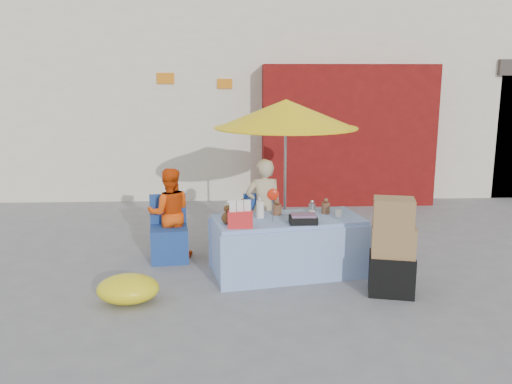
{
  "coord_description": "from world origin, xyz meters",
  "views": [
    {
      "loc": [
        0.03,
        -5.86,
        2.38
      ],
      "look_at": [
        0.32,
        0.6,
        1.0
      ],
      "focal_mm": 38.0,
      "sensor_mm": 36.0,
      "label": 1
    }
  ],
  "objects_px": {
    "chair_left": "(169,241)",
    "vendor_beige": "(264,208)",
    "vendor_orange": "(170,213)",
    "box_stack": "(393,250)",
    "chair_right": "(264,240)",
    "market_table": "(287,245)",
    "umbrella": "(286,114)"
  },
  "relations": [
    {
      "from": "box_stack",
      "to": "market_table",
      "type": "bearing_deg",
      "value": 147.89
    },
    {
      "from": "chair_right",
      "to": "box_stack",
      "type": "height_order",
      "value": "box_stack"
    },
    {
      "from": "market_table",
      "to": "chair_left",
      "type": "bearing_deg",
      "value": 148.39
    },
    {
      "from": "chair_right",
      "to": "umbrella",
      "type": "relative_size",
      "value": 0.41
    },
    {
      "from": "market_table",
      "to": "umbrella",
      "type": "distance_m",
      "value": 1.75
    },
    {
      "from": "vendor_orange",
      "to": "box_stack",
      "type": "bearing_deg",
      "value": 144.42
    },
    {
      "from": "umbrella",
      "to": "box_stack",
      "type": "height_order",
      "value": "umbrella"
    },
    {
      "from": "box_stack",
      "to": "chair_left",
      "type": "bearing_deg",
      "value": 154.45
    },
    {
      "from": "market_table",
      "to": "chair_right",
      "type": "xyz_separation_m",
      "value": [
        -0.26,
        0.56,
        -0.11
      ]
    },
    {
      "from": "vendor_orange",
      "to": "umbrella",
      "type": "height_order",
      "value": "umbrella"
    },
    {
      "from": "market_table",
      "to": "vendor_beige",
      "type": "distance_m",
      "value": 0.8
    },
    {
      "from": "chair_right",
      "to": "umbrella",
      "type": "height_order",
      "value": "umbrella"
    },
    {
      "from": "umbrella",
      "to": "chair_left",
      "type": "bearing_deg",
      "value": -169.62
    },
    {
      "from": "box_stack",
      "to": "chair_right",
      "type": "bearing_deg",
      "value": 137.38
    },
    {
      "from": "box_stack",
      "to": "vendor_beige",
      "type": "bearing_deg",
      "value": 134.4
    },
    {
      "from": "chair_left",
      "to": "box_stack",
      "type": "bearing_deg",
      "value": -33.2
    },
    {
      "from": "chair_left",
      "to": "umbrella",
      "type": "distance_m",
      "value": 2.27
    },
    {
      "from": "market_table",
      "to": "vendor_orange",
      "type": "relative_size",
      "value": 1.62
    },
    {
      "from": "chair_right",
      "to": "umbrella",
      "type": "bearing_deg",
      "value": 35.62
    },
    {
      "from": "chair_right",
      "to": "vendor_orange",
      "type": "height_order",
      "value": "vendor_orange"
    },
    {
      "from": "chair_left",
      "to": "vendor_beige",
      "type": "height_order",
      "value": "vendor_beige"
    },
    {
      "from": "chair_left",
      "to": "vendor_orange",
      "type": "relative_size",
      "value": 0.7
    },
    {
      "from": "vendor_orange",
      "to": "box_stack",
      "type": "height_order",
      "value": "vendor_orange"
    },
    {
      "from": "chair_right",
      "to": "box_stack",
      "type": "bearing_deg",
      "value": -50.27
    },
    {
      "from": "market_table",
      "to": "box_stack",
      "type": "height_order",
      "value": "market_table"
    },
    {
      "from": "chair_right",
      "to": "box_stack",
      "type": "distance_m",
      "value": 1.85
    },
    {
      "from": "chair_right",
      "to": "vendor_beige",
      "type": "distance_m",
      "value": 0.43
    },
    {
      "from": "chair_left",
      "to": "box_stack",
      "type": "relative_size",
      "value": 0.78
    },
    {
      "from": "chair_left",
      "to": "vendor_orange",
      "type": "bearing_deg",
      "value": 81.46
    },
    {
      "from": "market_table",
      "to": "vendor_orange",
      "type": "height_order",
      "value": "vendor_orange"
    },
    {
      "from": "vendor_beige",
      "to": "box_stack",
      "type": "xyz_separation_m",
      "value": [
        1.35,
        -1.38,
        -0.16
      ]
    },
    {
      "from": "market_table",
      "to": "chair_right",
      "type": "distance_m",
      "value": 0.62
    }
  ]
}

